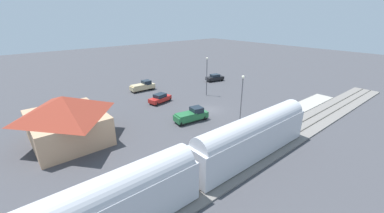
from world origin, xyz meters
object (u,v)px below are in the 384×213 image
object	(u,v)px
sedan_black	(215,78)
pedestrian_on_platform	(273,117)
pickup_green	(192,115)
pickup_tan	(143,86)
sedan_red	(160,98)
station_building	(66,118)
light_pole_lot_center	(207,72)
light_pole_near_platform	(242,94)

from	to	relation	value
sedan_black	pedestrian_on_platform	bearing A→B (deg)	153.82
pickup_green	sedan_black	world-z (taller)	pickup_green
pickup_green	pedestrian_on_platform	bearing A→B (deg)	-136.68
pickup_tan	sedan_red	size ratio (longest dim) A/B	1.14
station_building	pickup_green	bearing A→B (deg)	-108.91
pedestrian_on_platform	pickup_tan	size ratio (longest dim) A/B	0.31
pickup_tan	light_pole_lot_center	world-z (taller)	light_pole_lot_center
station_building	pickup_tan	distance (m)	23.43
pickup_green	pickup_tan	bearing A→B (deg)	-6.63
sedan_black	sedan_red	world-z (taller)	same
light_pole_lot_center	station_building	bearing A→B (deg)	95.08
station_building	pickup_tan	xyz separation A→B (m)	(13.91, -18.73, -2.19)
pedestrian_on_platform	station_building	bearing A→B (deg)	59.61
sedan_black	pickup_tan	xyz separation A→B (m)	(4.39, 18.06, 0.15)
sedan_black	light_pole_lot_center	xyz separation A→B (m)	(-7.11, 9.62, 4.07)
light_pole_near_platform	pickup_tan	bearing A→B (deg)	6.17
pickup_green	light_pole_near_platform	bearing A→B (deg)	-138.13
station_building	pickup_green	world-z (taller)	station_building
pickup_green	sedan_red	size ratio (longest dim) A/B	1.17
pickup_tan	light_pole_near_platform	distance (m)	25.53
pickup_green	pickup_tan	xyz separation A→B (m)	(19.54, -2.27, 0.00)
pedestrian_on_platform	sedan_black	world-z (taller)	pedestrian_on_platform
pedestrian_on_platform	light_pole_near_platform	distance (m)	6.02
pedestrian_on_platform	sedan_red	size ratio (longest dim) A/B	0.36
pedestrian_on_platform	pickup_green	bearing A→B (deg)	43.32
sedan_black	light_pole_near_platform	size ratio (longest dim) A/B	0.63
pickup_tan	light_pole_near_platform	size ratio (longest dim) A/B	0.71
light_pole_near_platform	pickup_green	bearing A→B (deg)	41.87
pickup_tan	sedan_black	bearing A→B (deg)	-103.65
pickup_tan	pedestrian_on_platform	bearing A→B (deg)	-167.74
station_building	pickup_tan	size ratio (longest dim) A/B	2.05
pedestrian_on_platform	light_pole_near_platform	xyz separation A→B (m)	(3.42, 3.48, 3.52)
sedan_red	sedan_black	bearing A→B (deg)	-76.41
sedan_black	pickup_tan	world-z (taller)	pickup_tan
pickup_tan	light_pole_lot_center	distance (m)	14.79
pickup_tan	sedan_red	bearing A→B (deg)	171.24
sedan_red	light_pole_lot_center	world-z (taller)	light_pole_lot_center
sedan_red	light_pole_lot_center	xyz separation A→B (m)	(-2.40, -9.85, 4.07)
station_building	pedestrian_on_platform	distance (m)	28.96
pedestrian_on_platform	sedan_black	xyz separation A→B (m)	(24.14, -11.86, -0.40)
pickup_tan	station_building	bearing A→B (deg)	126.60
light_pole_near_platform	light_pole_lot_center	bearing A→B (deg)	-22.83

